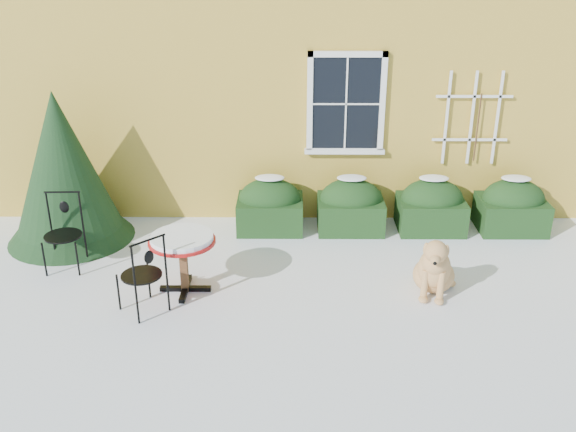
{
  "coord_description": "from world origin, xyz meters",
  "views": [
    {
      "loc": [
        0.05,
        -6.99,
        4.39
      ],
      "look_at": [
        0.0,
        1.0,
        0.9
      ],
      "focal_mm": 40.0,
      "sensor_mm": 36.0,
      "label": 1
    }
  ],
  "objects_px": {
    "evergreen_shrub": "(65,182)",
    "bistro_table": "(182,245)",
    "patio_chair_far": "(64,232)",
    "dog": "(434,270)",
    "patio_chair_near": "(143,274)"
  },
  "relations": [
    {
      "from": "patio_chair_near",
      "to": "dog",
      "type": "relative_size",
      "value": 1.15
    },
    {
      "from": "bistro_table",
      "to": "patio_chair_near",
      "type": "height_order",
      "value": "patio_chair_near"
    },
    {
      "from": "evergreen_shrub",
      "to": "patio_chair_near",
      "type": "relative_size",
      "value": 2.18
    },
    {
      "from": "evergreen_shrub",
      "to": "bistro_table",
      "type": "height_order",
      "value": "evergreen_shrub"
    },
    {
      "from": "patio_chair_far",
      "to": "bistro_table",
      "type": "bearing_deg",
      "value": -23.08
    },
    {
      "from": "patio_chair_far",
      "to": "evergreen_shrub",
      "type": "bearing_deg",
      "value": 101.93
    },
    {
      "from": "patio_chair_near",
      "to": "evergreen_shrub",
      "type": "bearing_deg",
      "value": -97.11
    },
    {
      "from": "patio_chair_near",
      "to": "dog",
      "type": "height_order",
      "value": "patio_chair_near"
    },
    {
      "from": "bistro_table",
      "to": "dog",
      "type": "relative_size",
      "value": 0.94
    },
    {
      "from": "evergreen_shrub",
      "to": "dog",
      "type": "bearing_deg",
      "value": -17.52
    },
    {
      "from": "patio_chair_far",
      "to": "dog",
      "type": "height_order",
      "value": "patio_chair_far"
    },
    {
      "from": "evergreen_shrub",
      "to": "patio_chair_far",
      "type": "relative_size",
      "value": 2.14
    },
    {
      "from": "patio_chair_far",
      "to": "dog",
      "type": "relative_size",
      "value": 1.17
    },
    {
      "from": "evergreen_shrub",
      "to": "dog",
      "type": "distance_m",
      "value": 5.65
    },
    {
      "from": "bistro_table",
      "to": "patio_chair_near",
      "type": "bearing_deg",
      "value": -128.44
    }
  ]
}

